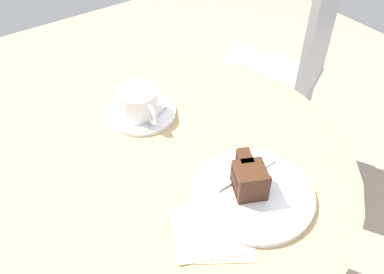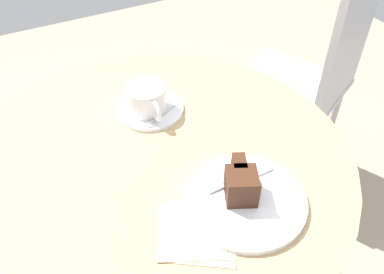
# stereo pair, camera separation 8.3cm
# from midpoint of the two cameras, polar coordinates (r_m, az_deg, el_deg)

# --- Properties ---
(cafe_table) EXTENTS (0.82, 0.82, 0.72)m
(cafe_table) POSITION_cam_midpoint_polar(r_m,az_deg,el_deg) (0.93, -1.90, -7.78)
(cafe_table) COLOR tan
(cafe_table) RESTS_ON ground
(saucer) EXTENTS (0.16, 0.16, 0.01)m
(saucer) POSITION_cam_midpoint_polar(r_m,az_deg,el_deg) (0.96, -3.45, 3.82)
(saucer) COLOR white
(saucer) RESTS_ON cafe_table
(coffee_cup) EXTENTS (0.12, 0.09, 0.06)m
(coffee_cup) POSITION_cam_midpoint_polar(r_m,az_deg,el_deg) (0.93, -3.86, 5.38)
(coffee_cup) COLOR white
(coffee_cup) RESTS_ON saucer
(teaspoon) EXTENTS (0.05, 0.09, 0.00)m
(teaspoon) POSITION_cam_midpoint_polar(r_m,az_deg,el_deg) (0.92, -2.35, 2.49)
(teaspoon) COLOR silver
(teaspoon) RESTS_ON saucer
(cake_plate) EXTENTS (0.23, 0.23, 0.01)m
(cake_plate) POSITION_cam_midpoint_polar(r_m,az_deg,el_deg) (0.77, 10.58, -8.85)
(cake_plate) COLOR white
(cake_plate) RESTS_ON cafe_table
(cake_slice) EXTENTS (0.10, 0.08, 0.06)m
(cake_slice) POSITION_cam_midpoint_polar(r_m,az_deg,el_deg) (0.75, 10.05, -6.59)
(cake_slice) COLOR black
(cake_slice) RESTS_ON cake_plate
(fork) EXTENTS (0.02, 0.14, 0.00)m
(fork) POSITION_cam_midpoint_polar(r_m,az_deg,el_deg) (0.80, 10.81, -5.46)
(fork) COLOR silver
(fork) RESTS_ON cake_plate
(napkin) EXTENTS (0.18, 0.18, 0.00)m
(napkin) POSITION_cam_midpoint_polar(r_m,az_deg,el_deg) (0.72, 3.94, -13.34)
(napkin) COLOR beige
(napkin) RESTS_ON cafe_table
(cafe_chair) EXTENTS (0.51, 0.51, 0.91)m
(cafe_chair) POSITION_cam_midpoint_polar(r_m,az_deg,el_deg) (1.52, 18.48, 8.62)
(cafe_chair) COLOR #BCBCC1
(cafe_chair) RESTS_ON ground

